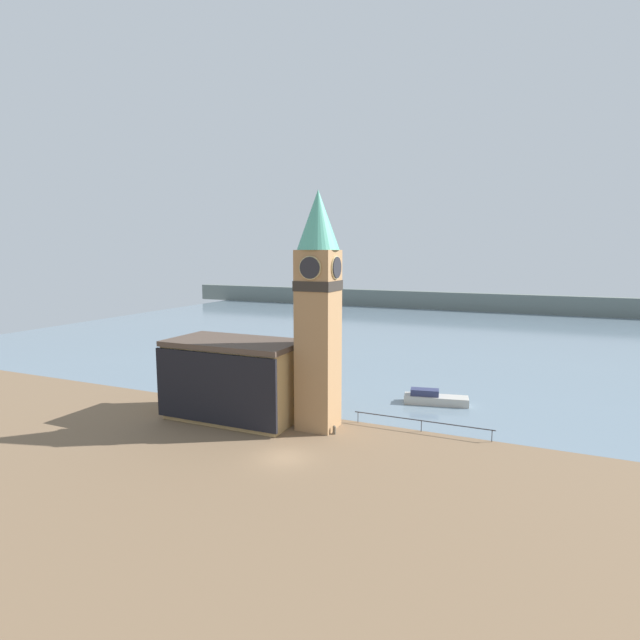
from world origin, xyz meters
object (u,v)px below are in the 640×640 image
clock_tower (318,305)px  pier_building (234,379)px  boat_near (434,398)px  mooring_bollard_near (334,429)px

clock_tower → pier_building: 11.66m
pier_building → boat_near: bearing=36.0°
boat_near → clock_tower: bearing=-136.7°
boat_near → mooring_bollard_near: boat_near is taller
pier_building → boat_near: pier_building is taller
pier_building → mooring_bollard_near: size_ratio=16.37×
clock_tower → mooring_bollard_near: size_ratio=27.14×
boat_near → mooring_bollard_near: (-6.45, -12.73, -0.16)m
clock_tower → mooring_bollard_near: clock_tower is taller
clock_tower → pier_building: clock_tower is taller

